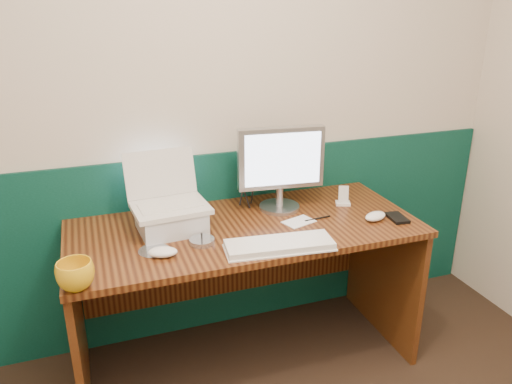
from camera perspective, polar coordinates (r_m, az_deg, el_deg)
name	(u,v)px	position (r m, az deg, el deg)	size (l,w,h in m)	color
back_wall	(186,105)	(2.45, -8.00, 9.77)	(3.50, 0.04, 2.50)	beige
wainscot	(194,246)	(2.69, -7.15, -6.17)	(3.48, 0.02, 1.00)	#073228
desk	(246,295)	(2.49, -1.17, -11.73)	(1.60, 0.70, 0.75)	#341609
laptop_riser	(171,220)	(2.27, -9.67, -3.19)	(0.28, 0.24, 0.10)	silver
laptop	(169,181)	(2.20, -9.96, 1.21)	(0.33, 0.25, 0.27)	silver
monitor	(280,169)	(2.42, 2.76, 2.68)	(0.42, 0.12, 0.42)	#A7A8AC
keyboard	(279,246)	(2.10, 2.69, -6.14)	(0.45, 0.15, 0.03)	white
mouse_right	(375,216)	(2.42, 13.49, -2.70)	(0.12, 0.07, 0.04)	white
mouse_left	(163,252)	(2.06, -10.62, -6.76)	(0.12, 0.07, 0.04)	white
mug	(75,275)	(1.91, -19.95, -8.93)	(0.13, 0.13, 0.11)	gold
camcorder	(247,185)	(2.49, -1.07, 0.84)	(0.10, 0.14, 0.22)	#BABBC0
cd_spindle	(202,241)	(2.15, -6.20, -5.61)	(0.11, 0.11, 0.02)	#B2B8C3
cd_loose_a	(154,250)	(2.12, -11.56, -6.56)	(0.13, 0.13, 0.00)	#B2B8C3
pen	(318,219)	(2.39, 7.06, -3.03)	(0.01, 0.01, 0.14)	black
papers	(299,222)	(2.35, 4.92, -3.41)	(0.14, 0.10, 0.00)	white
dock	(343,203)	(2.58, 9.89, -1.27)	(0.07, 0.05, 0.01)	white
music_player	(343,194)	(2.56, 9.96, -0.24)	(0.05, 0.01, 0.09)	silver
pda	(397,218)	(2.46, 15.83, -2.85)	(0.07, 0.12, 0.01)	black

